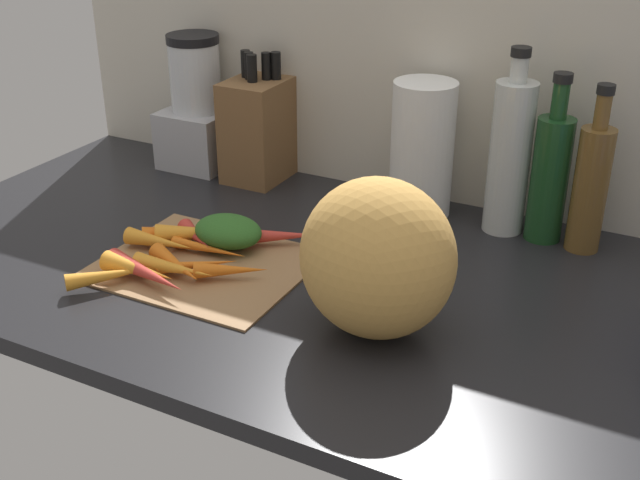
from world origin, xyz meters
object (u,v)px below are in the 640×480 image
Objects in this scene: knife_block at (259,128)px; paper_towel_roll at (422,149)px; carrot_12 at (111,275)px; bottle_0 at (510,155)px; carrot_8 at (231,270)px; carrot_10 at (209,249)px; carrot_1 at (283,236)px; carrot_5 at (204,233)px; winter_squash at (378,259)px; carrot_6 at (146,273)px; carrot_0 at (139,270)px; blender_appliance at (197,111)px; carrot_2 at (177,265)px; carrot_9 at (174,268)px; carrot_3 at (160,242)px; cutting_board at (205,264)px; bottle_2 at (591,185)px; bottle_1 at (550,175)px; carrot_7 at (197,237)px; carrot_11 at (197,265)px.

knife_block reaches higher than paper_towel_roll.
bottle_0 is at bearing 45.38° from carrot_12.
carrot_8 is 0.84× the size of carrot_10.
carrot_5 reaches higher than carrot_1.
knife_block is at bearing 104.21° from carrot_5.
carrot_12 is 0.60× the size of winter_squash.
carrot_5 is 0.97× the size of carrot_6.
carrot_0 is 54.89cm from blender_appliance.
carrot_8 is at bearing 32.44° from carrot_12.
winter_squash is at bearing -35.53° from blender_appliance.
carrot_0 is 0.51× the size of knife_block.
bottle_0 is (33.40, 39.95, 12.26)cm from carrot_8.
carrot_0 is 0.79× the size of carrot_6.
carrot_2 is 0.56× the size of winter_squash.
carrot_9 is (2.79, 3.54, -0.09)cm from carrot_6.
carrot_3 is 0.75× the size of carrot_6.
carrot_12 reaches higher than cutting_board.
paper_towel_roll is (28.02, 47.82, 10.32)cm from carrot_6.
blender_appliance is at bearing 144.47° from winter_squash.
carrot_9 is 0.47× the size of bottle_2.
carrot_2 is at bearing -35.65° from carrot_3.
bottle_2 is at bearing 26.81° from carrot_5.
bottle_2 is (59.32, 29.98, 9.34)cm from carrot_5.
carrot_3 reaches higher than carrot_8.
carrot_3 is (-9.41, 0.19, 1.95)cm from cutting_board.
bottle_2 is at bearing 29.18° from carrot_3.
carrot_3 is at bearing 91.22° from carrot_12.
carrot_7 is at bearing -148.55° from bottle_1.
knife_block is (-12.73, 39.32, 10.53)cm from cutting_board.
carrot_1 is 31.71cm from paper_towel_roll.
carrot_1 is 35.28cm from knife_block.
carrot_10 is 65.87cm from bottle_2.
carrot_6 is 14.94cm from carrot_7.
winter_squash reaches higher than carrot_11.
carrot_6 is (-2.49, -4.67, 0.15)cm from carrot_2.
cutting_board is at bearing -54.92° from carrot_5.
carrot_11 is at bearing -55.55° from blender_appliance.
bottle_1 reaches higher than carrot_9.
winter_squash is at bearing 10.53° from carrot_12.
carrot_12 is at bearing -103.31° from carrot_7.
carrot_11 is (2.37, 2.40, -0.45)cm from carrot_2.
carrot_3 is 6.45cm from carrot_7.
carrot_0 is 0.95× the size of carrot_10.
bottle_2 is at bearing 38.83° from carrot_8.
bottle_2 is at bearing 27.02° from carrot_1.
carrot_3 is at bearing -130.29° from carrot_5.
blender_appliance is (-36.58, 27.12, 10.09)cm from carrot_1.
bottle_0 is (44.56, 47.52, 11.99)cm from carrot_6.
cutting_board is 1.45× the size of winter_squash.
carrot_7 is at bearing 107.61° from carrot_9.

